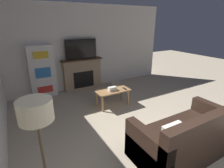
# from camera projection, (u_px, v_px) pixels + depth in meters

# --- Properties ---
(wall_back) EXTENTS (5.95, 0.06, 2.70)m
(wall_back) POSITION_uv_depth(u_px,v_px,m) (85.00, 48.00, 5.75)
(wall_back) COLOR silver
(wall_back) RESTS_ON ground_plane
(fireplace) EXTENTS (1.35, 0.28, 1.02)m
(fireplace) POSITION_uv_depth(u_px,v_px,m) (82.00, 74.00, 5.83)
(fireplace) COLOR tan
(fireplace) RESTS_ON ground_plane
(tv) EXTENTS (1.02, 0.03, 0.63)m
(tv) POSITION_uv_depth(u_px,v_px,m) (81.00, 49.00, 5.53)
(tv) COLOR black
(tv) RESTS_ON fireplace
(couch) EXTENTS (1.81, 0.90, 0.91)m
(couch) POSITION_uv_depth(u_px,v_px,m) (186.00, 138.00, 2.95)
(couch) COLOR black
(couch) RESTS_ON ground_plane
(coffee_table) EXTENTS (0.90, 0.47, 0.46)m
(coffee_table) POSITION_uv_depth(u_px,v_px,m) (113.00, 92.00, 4.66)
(coffee_table) COLOR #A87A4C
(coffee_table) RESTS_ON ground_plane
(tissue_box) EXTENTS (0.22, 0.12, 0.10)m
(tissue_box) POSITION_uv_depth(u_px,v_px,m) (112.00, 89.00, 4.57)
(tissue_box) COLOR white
(tissue_box) RESTS_ON coffee_table
(remote_control) EXTENTS (0.04, 0.15, 0.02)m
(remote_control) POSITION_uv_depth(u_px,v_px,m) (125.00, 89.00, 4.69)
(remote_control) COLOR black
(remote_control) RESTS_ON coffee_table
(bookshelf) EXTENTS (0.72, 0.29, 1.54)m
(bookshelf) POSITION_uv_depth(u_px,v_px,m) (42.00, 72.00, 5.14)
(bookshelf) COLOR white
(bookshelf) RESTS_ON ground_plane
(floor_lamp) EXTENTS (0.33, 0.33, 1.47)m
(floor_lamp) POSITION_uv_depth(u_px,v_px,m) (37.00, 121.00, 1.71)
(floor_lamp) COLOR #2D2D2D
(floor_lamp) RESTS_ON ground_plane
(storage_basket) EXTENTS (0.36, 0.36, 0.19)m
(storage_basket) POSITION_uv_depth(u_px,v_px,m) (116.00, 84.00, 6.09)
(storage_basket) COLOR #BCB29E
(storage_basket) RESTS_ON ground_plane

